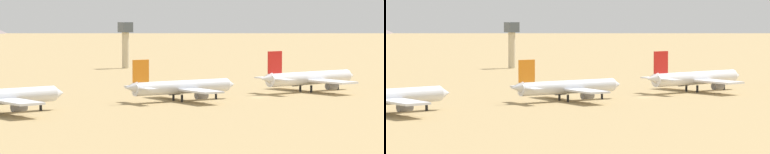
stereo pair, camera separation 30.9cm
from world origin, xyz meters
The scene contains 4 objects.
ground centered at (0.00, 0.00, 0.00)m, with size 4000.00×4000.00×0.00m, color tan.
parked_jet_orange_3 centered at (-25.92, 3.51, 4.16)m, with size 38.29×32.01×12.69m.
parked_jet_red_4 centered at (25.74, 7.61, 4.51)m, with size 41.71×35.18×13.77m.
control_tower centered at (33.15, 146.92, 12.55)m, with size 5.20×5.20×20.80m.
Camera 1 is at (-177.27, -241.93, 28.24)m, focal length 91.63 mm.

